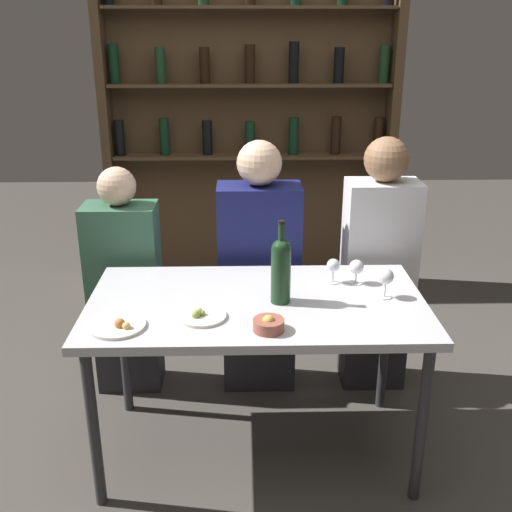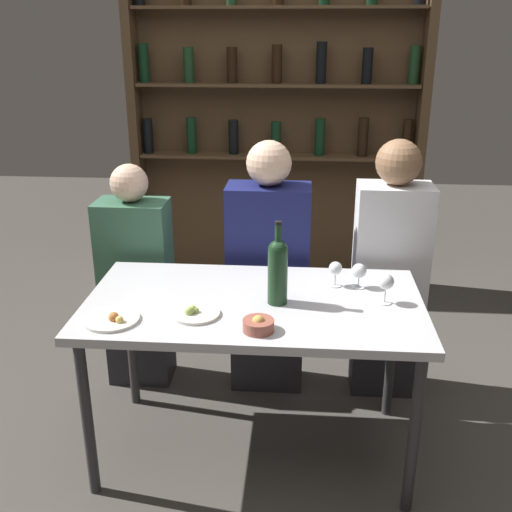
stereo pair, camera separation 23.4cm
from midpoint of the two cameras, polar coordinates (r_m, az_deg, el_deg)
name	(u,v)px [view 1 (the left image)]	position (r m, az deg, el deg)	size (l,w,h in m)	color
ground_plane	(257,448)	(2.83, -2.43, -17.88)	(10.00, 10.00, 0.00)	#47423D
dining_table	(257,315)	(2.46, -2.66, -5.66)	(1.37, 0.75, 0.73)	silver
wine_rack_wall	(250,128)	(4.16, -2.22, 12.08)	(1.98, 0.21, 2.15)	#4C3823
wine_bottle	(281,268)	(2.36, -0.43, -1.16)	(0.08, 0.08, 0.34)	#19381E
wine_glass_0	(333,267)	(2.58, 4.81, -1.05)	(0.06, 0.06, 0.11)	silver
wine_glass_1	(386,278)	(2.46, 9.64, -2.11)	(0.06, 0.06, 0.12)	silver
wine_glass_2	(356,268)	(2.58, 7.02, -1.17)	(0.06, 0.06, 0.11)	silver
food_plate_0	(118,326)	(2.30, -15.88, -6.46)	(0.21, 0.21, 0.04)	silver
food_plate_1	(201,316)	(2.31, -8.13, -5.72)	(0.19, 0.19, 0.04)	silver
snack_bowl	(269,324)	(2.19, -1.86, -6.60)	(0.12, 0.12, 0.06)	#995142
seated_person_left	(125,288)	(3.10, -14.47, -3.02)	(0.35, 0.22, 1.16)	#26262B
seated_person_center	(259,275)	(2.99, -1.93, -1.90)	(0.40, 0.22, 1.29)	#26262B
seated_person_right	(378,272)	(3.04, 9.38, -1.53)	(0.35, 0.22, 1.30)	#26262B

